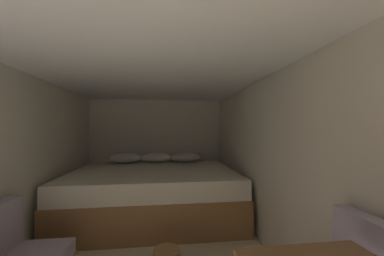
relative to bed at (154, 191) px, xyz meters
The scene contains 4 objects.
wall_back 1.18m from the bed, 90.00° to the left, with size 2.75×0.05×1.98m, color beige.
wall_right 2.07m from the bed, 46.80° to the right, with size 0.05×4.83×1.98m, color beige.
ceiling_slab 2.17m from the bed, 90.00° to the right, with size 2.75×4.83×0.05m, color white.
bed is the anchor object (origin of this frame).
Camera 1 is at (0.16, -0.21, 1.37)m, focal length 20.53 mm.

